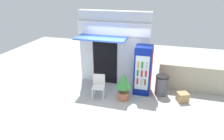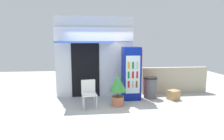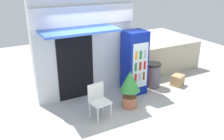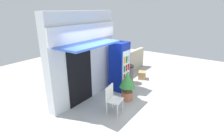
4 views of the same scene
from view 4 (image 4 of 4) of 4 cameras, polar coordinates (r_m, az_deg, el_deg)
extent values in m
plane|color=#B2B2AD|center=(6.06, 3.76, -11.83)|extent=(16.00, 16.00, 0.00)
cube|color=silver|center=(6.18, -9.42, 4.10)|extent=(2.96, 0.34, 3.07)
cube|color=white|center=(5.87, -8.38, 12.01)|extent=(2.96, 0.08, 0.52)
cube|color=blue|center=(5.37, -7.48, 8.25)|extent=(1.96, 0.93, 0.06)
cube|color=black|center=(5.97, -10.24, -1.56)|extent=(1.05, 0.03, 2.06)
cube|color=navy|center=(6.94, 2.38, 1.16)|extent=(0.63, 0.59, 1.93)
cube|color=silver|center=(6.79, 4.57, 0.69)|extent=(0.51, 0.02, 1.35)
cube|color=red|center=(7.21, 3.80, 1.83)|extent=(0.02, 0.53, 1.74)
cylinder|color=red|center=(6.78, 3.99, -2.37)|extent=(0.06, 0.06, 0.24)
cylinder|color=#B2B2B7|center=(6.90, 4.65, -1.99)|extent=(0.06, 0.06, 0.24)
cylinder|color=brown|center=(7.01, 5.21, -1.66)|extent=(0.06, 0.06, 0.24)
cylinder|color=#196B2D|center=(6.65, 4.01, 0.31)|extent=(0.06, 0.06, 0.24)
cylinder|color=red|center=(6.78, 4.70, 0.66)|extent=(0.06, 0.06, 0.24)
cylinder|color=red|center=(6.91, 5.35, 0.99)|extent=(0.06, 0.06, 0.24)
cylinder|color=orange|center=(6.55, 4.08, 3.10)|extent=(0.06, 0.06, 0.24)
cylinder|color=#196B2D|center=(6.68, 4.77, 3.40)|extent=(0.06, 0.06, 0.24)
cylinder|color=#B2B2B7|center=(6.81, 5.44, 3.70)|extent=(0.06, 0.06, 0.24)
cylinder|color=silver|center=(5.44, 1.81, -13.14)|extent=(0.04, 0.04, 0.42)
cylinder|color=silver|center=(5.76, 3.49, -11.18)|extent=(0.04, 0.04, 0.42)
cylinder|color=silver|center=(5.57, -1.71, -12.26)|extent=(0.04, 0.04, 0.42)
cylinder|color=silver|center=(5.89, 0.13, -10.41)|extent=(0.04, 0.04, 0.42)
cube|color=silver|center=(5.54, 0.95, -9.67)|extent=(0.52, 0.49, 0.04)
cube|color=silver|center=(5.51, -0.85, -7.11)|extent=(0.46, 0.11, 0.43)
cylinder|color=#BC6B4C|center=(6.44, 4.85, -8.24)|extent=(0.40, 0.40, 0.31)
cylinder|color=brown|center=(6.33, 4.91, -6.22)|extent=(0.05, 0.05, 0.19)
cone|color=#388C3D|center=(6.17, 5.01, -3.08)|extent=(0.56, 0.56, 0.56)
cylinder|color=#595960|center=(7.76, 5.15, -1.55)|extent=(0.47, 0.47, 0.74)
cylinder|color=black|center=(7.63, 5.24, 1.27)|extent=(0.50, 0.50, 0.06)
cube|color=#B7AD93|center=(9.00, 5.76, 2.49)|extent=(2.74, 0.20, 1.07)
cube|color=tan|center=(8.36, 9.70, -1.65)|extent=(0.48, 0.45, 0.35)
camera|label=1|loc=(7.18, 67.46, 14.71)|focal=31.50mm
camera|label=2|loc=(5.36, 72.29, -4.90)|focal=31.09mm
camera|label=3|loc=(2.80, 88.58, 7.50)|focal=39.01mm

